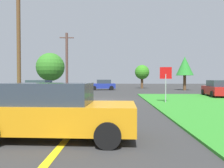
{
  "coord_description": "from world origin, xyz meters",
  "views": [
    {
      "loc": [
        1.45,
        -17.56,
        1.74
      ],
      "look_at": [
        0.98,
        2.21,
        1.27
      ],
      "focal_mm": 34.15,
      "sensor_mm": 36.0,
      "label": 1
    }
  ],
  "objects": [
    {
      "name": "car_behind_on_main_road",
      "position": [
        -0.36,
        -11.4,
        0.81
      ],
      "size": [
        4.56,
        2.12,
        1.62
      ],
      "rotation": [
        0.0,
        0.0,
        -0.03
      ],
      "color": "orange",
      "rests_on": "ground"
    },
    {
      "name": "oak_tree_right",
      "position": [
        11.86,
        15.44,
        3.68
      ],
      "size": [
        2.62,
        2.62,
        5.18
      ],
      "color": "brown",
      "rests_on": "ground"
    },
    {
      "name": "oak_tree_left",
      "position": [
        6.04,
        21.54,
        2.95
      ],
      "size": [
        2.63,
        2.63,
        4.3
      ],
      "color": "brown",
      "rests_on": "ground"
    },
    {
      "name": "car_on_crossroad",
      "position": [
        11.06,
        3.01,
        0.81
      ],
      "size": [
        2.46,
        4.8,
        1.62
      ],
      "rotation": [
        0.0,
        0.0,
        1.43
      ],
      "color": "red",
      "rests_on": "ground"
    },
    {
      "name": "ground_plane",
      "position": [
        0.0,
        0.0,
        0.0
      ],
      "size": [
        120.0,
        120.0,
        0.0
      ],
      "primitive_type": "plane",
      "color": "#323232"
    },
    {
      "name": "utility_pole_near",
      "position": [
        -5.28,
        -3.12,
        4.15
      ],
      "size": [
        1.8,
        0.34,
        7.99
      ],
      "color": "brown",
      "rests_on": "ground"
    },
    {
      "name": "car_approaching_junction",
      "position": [
        -0.78,
        15.82,
        0.8
      ],
      "size": [
        4.13,
        2.32,
        1.62
      ],
      "rotation": [
        0.0,
        0.0,
        3.27
      ],
      "color": "navy",
      "rests_on": "ground"
    },
    {
      "name": "lane_stripe_center",
      "position": [
        0.0,
        -8.0,
        0.01
      ],
      "size": [
        0.2,
        14.0,
        0.01
      ],
      "primitive_type": "cube",
      "color": "yellow",
      "rests_on": "ground"
    },
    {
      "name": "stop_sign",
      "position": [
        4.9,
        -2.4,
        1.83
      ],
      "size": [
        0.82,
        0.17,
        2.58
      ],
      "rotation": [
        0.0,
        0.0,
        2.97
      ],
      "color": "#9EA0A8",
      "rests_on": "ground"
    },
    {
      "name": "pine_tree_center",
      "position": [
        -8.73,
        14.73,
        3.56
      ],
      "size": [
        4.28,
        4.28,
        5.7
      ],
      "color": "brown",
      "rests_on": "ground"
    },
    {
      "name": "parked_car_near_building",
      "position": [
        -6.21,
        3.76,
        0.8
      ],
      "size": [
        4.05,
        2.44,
        1.62
      ],
      "rotation": [
        0.0,
        0.0,
        -0.14
      ],
      "color": "navy",
      "rests_on": "ground"
    },
    {
      "name": "utility_pole_mid",
      "position": [
        -5.03,
        9.78,
        3.92
      ],
      "size": [
        1.8,
        0.33,
        7.65
      ],
      "color": "brown",
      "rests_on": "ground"
    }
  ]
}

